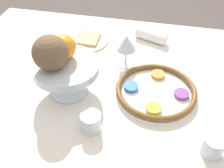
{
  "coord_description": "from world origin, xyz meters",
  "views": [
    {
      "loc": [
        -0.08,
        0.75,
        1.42
      ],
      "look_at": [
        0.06,
        0.09,
        0.8
      ],
      "focal_mm": 42.0,
      "sensor_mm": 36.0,
      "label": 1
    }
  ],
  "objects_px": {
    "fruit_stand": "(66,70)",
    "napkin_roll": "(151,36)",
    "coconut": "(50,53)",
    "seder_plate": "(156,91)",
    "orange_fruit": "(63,47)",
    "cup_mid": "(91,122)",
    "bread_plate": "(87,40)",
    "cup_near": "(213,146)",
    "wine_glass": "(126,44)"
  },
  "relations": [
    {
      "from": "cup_near",
      "to": "cup_mid",
      "type": "bearing_deg",
      "value": -1.81
    },
    {
      "from": "coconut",
      "to": "napkin_roll",
      "type": "distance_m",
      "value": 0.53
    },
    {
      "from": "seder_plate",
      "to": "bread_plate",
      "type": "bearing_deg",
      "value": -40.14
    },
    {
      "from": "coconut",
      "to": "cup_near",
      "type": "bearing_deg",
      "value": 165.42
    },
    {
      "from": "coconut",
      "to": "napkin_roll",
      "type": "xyz_separation_m",
      "value": [
        -0.29,
        -0.42,
        -0.16
      ]
    },
    {
      "from": "seder_plate",
      "to": "orange_fruit",
      "type": "height_order",
      "value": "orange_fruit"
    },
    {
      "from": "orange_fruit",
      "to": "cup_near",
      "type": "xyz_separation_m",
      "value": [
        -0.5,
        0.19,
        -0.14
      ]
    },
    {
      "from": "fruit_stand",
      "to": "wine_glass",
      "type": "bearing_deg",
      "value": -131.09
    },
    {
      "from": "bread_plate",
      "to": "cup_near",
      "type": "height_order",
      "value": "cup_near"
    },
    {
      "from": "wine_glass",
      "to": "coconut",
      "type": "relative_size",
      "value": 1.17
    },
    {
      "from": "seder_plate",
      "to": "coconut",
      "type": "distance_m",
      "value": 0.38
    },
    {
      "from": "bread_plate",
      "to": "cup_near",
      "type": "relative_size",
      "value": 3.09
    },
    {
      "from": "fruit_stand",
      "to": "coconut",
      "type": "height_order",
      "value": "coconut"
    },
    {
      "from": "coconut",
      "to": "fruit_stand",
      "type": "bearing_deg",
      "value": -138.24
    },
    {
      "from": "bread_plate",
      "to": "napkin_roll",
      "type": "bearing_deg",
      "value": -167.11
    },
    {
      "from": "napkin_roll",
      "to": "wine_glass",
      "type": "bearing_deg",
      "value": 67.06
    },
    {
      "from": "wine_glass",
      "to": "cup_near",
      "type": "distance_m",
      "value": 0.48
    },
    {
      "from": "seder_plate",
      "to": "napkin_roll",
      "type": "bearing_deg",
      "value": -81.5
    },
    {
      "from": "seder_plate",
      "to": "napkin_roll",
      "type": "distance_m",
      "value": 0.35
    },
    {
      "from": "orange_fruit",
      "to": "cup_near",
      "type": "height_order",
      "value": "orange_fruit"
    },
    {
      "from": "fruit_stand",
      "to": "napkin_roll",
      "type": "relative_size",
      "value": 1.53
    },
    {
      "from": "seder_plate",
      "to": "coconut",
      "type": "height_order",
      "value": "coconut"
    },
    {
      "from": "orange_fruit",
      "to": "coconut",
      "type": "relative_size",
      "value": 0.74
    },
    {
      "from": "seder_plate",
      "to": "cup_mid",
      "type": "distance_m",
      "value": 0.27
    },
    {
      "from": "wine_glass",
      "to": "bread_plate",
      "type": "bearing_deg",
      "value": -33.44
    },
    {
      "from": "orange_fruit",
      "to": "cup_mid",
      "type": "xyz_separation_m",
      "value": [
        -0.14,
        0.18,
        -0.14
      ]
    },
    {
      "from": "orange_fruit",
      "to": "cup_near",
      "type": "bearing_deg",
      "value": 158.75
    },
    {
      "from": "seder_plate",
      "to": "napkin_roll",
      "type": "relative_size",
      "value": 1.92
    },
    {
      "from": "bread_plate",
      "to": "cup_mid",
      "type": "relative_size",
      "value": 3.09
    },
    {
      "from": "orange_fruit",
      "to": "bread_plate",
      "type": "distance_m",
      "value": 0.34
    },
    {
      "from": "wine_glass",
      "to": "napkin_roll",
      "type": "height_order",
      "value": "wine_glass"
    },
    {
      "from": "wine_glass",
      "to": "bread_plate",
      "type": "relative_size",
      "value": 0.69
    },
    {
      "from": "seder_plate",
      "to": "orange_fruit",
      "type": "xyz_separation_m",
      "value": [
        0.32,
        0.02,
        0.15
      ]
    },
    {
      "from": "seder_plate",
      "to": "coconut",
      "type": "xyz_separation_m",
      "value": [
        0.34,
        0.07,
        0.17
      ]
    },
    {
      "from": "napkin_roll",
      "to": "cup_near",
      "type": "distance_m",
      "value": 0.6
    },
    {
      "from": "fruit_stand",
      "to": "cup_mid",
      "type": "height_order",
      "value": "fruit_stand"
    },
    {
      "from": "coconut",
      "to": "bread_plate",
      "type": "distance_m",
      "value": 0.4
    },
    {
      "from": "cup_mid",
      "to": "bread_plate",
      "type": "bearing_deg",
      "value": -72.34
    },
    {
      "from": "orange_fruit",
      "to": "bread_plate",
      "type": "xyz_separation_m",
      "value": [
        0.02,
        -0.3,
        -0.16
      ]
    },
    {
      "from": "napkin_roll",
      "to": "cup_mid",
      "type": "distance_m",
      "value": 0.56
    },
    {
      "from": "wine_glass",
      "to": "cup_near",
      "type": "height_order",
      "value": "wine_glass"
    },
    {
      "from": "coconut",
      "to": "cup_near",
      "type": "distance_m",
      "value": 0.55
    },
    {
      "from": "fruit_stand",
      "to": "bread_plate",
      "type": "distance_m",
      "value": 0.34
    },
    {
      "from": "wine_glass",
      "to": "fruit_stand",
      "type": "height_order",
      "value": "wine_glass"
    },
    {
      "from": "fruit_stand",
      "to": "orange_fruit",
      "type": "distance_m",
      "value": 0.08
    },
    {
      "from": "wine_glass",
      "to": "bread_plate",
      "type": "distance_m",
      "value": 0.26
    },
    {
      "from": "seder_plate",
      "to": "cup_mid",
      "type": "height_order",
      "value": "cup_mid"
    },
    {
      "from": "cup_mid",
      "to": "seder_plate",
      "type": "bearing_deg",
      "value": -132.66
    },
    {
      "from": "wine_glass",
      "to": "fruit_stand",
      "type": "xyz_separation_m",
      "value": [
        0.17,
        0.2,
        0.0
      ]
    },
    {
      "from": "fruit_stand",
      "to": "napkin_roll",
      "type": "height_order",
      "value": "fruit_stand"
    }
  ]
}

